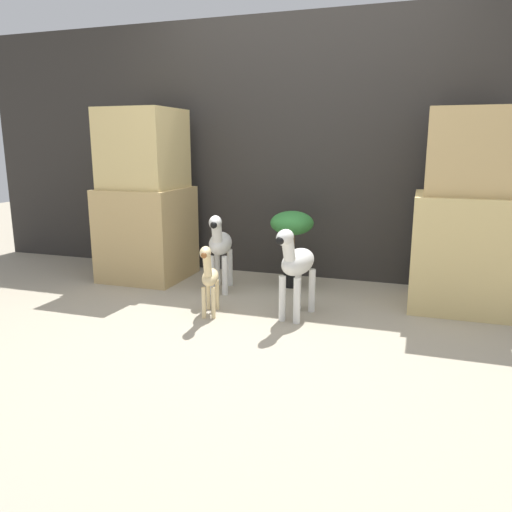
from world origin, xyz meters
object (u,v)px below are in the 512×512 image
(zebra_left, at_px, (220,245))
(potted_palm_front, at_px, (292,228))
(giraffe_figurine, at_px, (209,275))
(zebra_right, at_px, (296,264))

(zebra_left, height_order, potted_palm_front, zebra_left)
(giraffe_figurine, distance_m, potted_palm_front, 0.96)
(zebra_right, relative_size, giraffe_figurine, 1.24)
(giraffe_figurine, bearing_deg, zebra_right, 14.91)
(zebra_right, distance_m, giraffe_figurine, 0.59)
(giraffe_figurine, xyz_separation_m, potted_palm_front, (0.35, 0.87, 0.20))
(zebra_right, relative_size, zebra_left, 1.00)
(potted_palm_front, bearing_deg, zebra_left, -149.75)
(zebra_right, relative_size, potted_palm_front, 1.01)
(giraffe_figurine, bearing_deg, potted_palm_front, 68.11)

